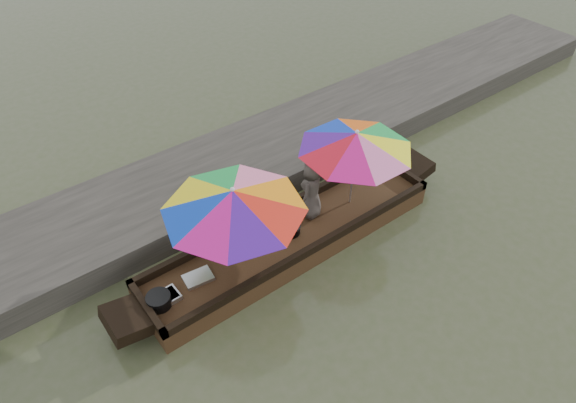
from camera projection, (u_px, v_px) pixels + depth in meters
water at (291, 247)px, 8.98m from camera, size 80.00×80.00×0.00m
dock at (224, 174)px, 10.13m from camera, size 22.00×2.20×0.50m
boat_hull at (291, 240)px, 8.86m from camera, size 5.45×1.20×0.35m
cooking_pot at (159, 300)px, 7.56m from camera, size 0.37×0.37×0.19m
tray_crayfish at (165, 299)px, 7.65m from camera, size 0.45×0.32×0.09m
tray_scallop at (198, 278)px, 7.97m from camera, size 0.48×0.36×0.06m
charcoal_grill at (291, 229)px, 8.71m from camera, size 0.33×0.33×0.16m
supply_bag at (261, 221)px, 8.78m from camera, size 0.32×0.28×0.26m
vendor at (312, 189)px, 8.73m from camera, size 0.67×0.58×1.15m
umbrella_bow at (236, 227)px, 7.75m from camera, size 2.46×2.46×1.55m
umbrella_stern at (353, 168)px, 8.84m from camera, size 2.62×2.62×1.55m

